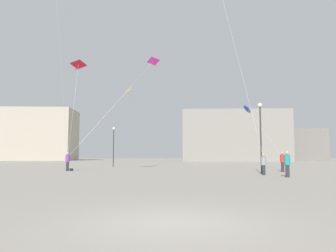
{
  "coord_description": "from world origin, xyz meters",
  "views": [
    {
      "loc": [
        -0.04,
        -7.26,
        1.5
      ],
      "look_at": [
        0.0,
        22.52,
        4.25
      ],
      "focal_mm": 33.96,
      "sensor_mm": 36.0,
      "label": 1
    }
  ],
  "objects_px": {
    "building_left_hall": "(40,135)",
    "lamppost_west": "(260,127)",
    "handbag_beside_flyer": "(71,170)",
    "kite_cobalt_diamond": "(247,109)",
    "person_in_red": "(282,161)",
    "kite_crimson_delta": "(78,66)",
    "lamppost_east": "(113,140)",
    "person_in_teal": "(287,163)",
    "building_right_hall": "(294,145)",
    "kite_magenta_delta": "(151,63)",
    "person_in_grey": "(263,163)",
    "kite_amber_delta": "(126,92)",
    "person_in_purple": "(67,160)",
    "building_centre_hall": "(232,137)"
  },
  "relations": [
    {
      "from": "building_left_hall",
      "to": "lamppost_west",
      "type": "xyz_separation_m",
      "value": [
        44.55,
        -65.89,
        -3.54
      ]
    },
    {
      "from": "handbag_beside_flyer",
      "to": "kite_cobalt_diamond",
      "type": "bearing_deg",
      "value": 34.5
    },
    {
      "from": "person_in_red",
      "to": "kite_crimson_delta",
      "type": "xyz_separation_m",
      "value": [
        -19.65,
        2.98,
        9.65
      ]
    },
    {
      "from": "lamppost_east",
      "to": "lamppost_west",
      "type": "relative_size",
      "value": 0.9
    },
    {
      "from": "person_in_teal",
      "to": "building_right_hall",
      "type": "distance_m",
      "value": 71.45
    },
    {
      "from": "kite_magenta_delta",
      "to": "building_right_hall",
      "type": "distance_m",
      "value": 62.52
    },
    {
      "from": "kite_cobalt_diamond",
      "to": "building_left_hall",
      "type": "relative_size",
      "value": 0.86
    },
    {
      "from": "person_in_grey",
      "to": "lamppost_west",
      "type": "xyz_separation_m",
      "value": [
        0.3,
        1.57,
        2.91
      ]
    },
    {
      "from": "kite_amber_delta",
      "to": "lamppost_east",
      "type": "relative_size",
      "value": 1.5
    },
    {
      "from": "person_in_purple",
      "to": "kite_crimson_delta",
      "type": "relative_size",
      "value": 0.18
    },
    {
      "from": "person_in_purple",
      "to": "person_in_teal",
      "type": "xyz_separation_m",
      "value": [
        17.88,
        -8.79,
        -0.01
      ]
    },
    {
      "from": "kite_amber_delta",
      "to": "handbag_beside_flyer",
      "type": "height_order",
      "value": "kite_amber_delta"
    },
    {
      "from": "kite_amber_delta",
      "to": "building_centre_hall",
      "type": "height_order",
      "value": "building_centre_hall"
    },
    {
      "from": "building_left_hall",
      "to": "handbag_beside_flyer",
      "type": "height_order",
      "value": "building_left_hall"
    },
    {
      "from": "person_in_purple",
      "to": "person_in_teal",
      "type": "relative_size",
      "value": 1.01
    },
    {
      "from": "kite_crimson_delta",
      "to": "building_left_hall",
      "type": "bearing_deg",
      "value": 114.84
    },
    {
      "from": "lamppost_west",
      "to": "handbag_beside_flyer",
      "type": "relative_size",
      "value": 18.16
    },
    {
      "from": "lamppost_west",
      "to": "building_right_hall",
      "type": "bearing_deg",
      "value": 66.17
    },
    {
      "from": "building_left_hall",
      "to": "lamppost_east",
      "type": "height_order",
      "value": "building_left_hall"
    },
    {
      "from": "kite_magenta_delta",
      "to": "lamppost_east",
      "type": "relative_size",
      "value": 2.33
    },
    {
      "from": "kite_cobalt_diamond",
      "to": "lamppost_west",
      "type": "bearing_deg",
      "value": -101.33
    },
    {
      "from": "building_centre_hall",
      "to": "lamppost_west",
      "type": "distance_m",
      "value": 58.07
    },
    {
      "from": "person_in_grey",
      "to": "kite_amber_delta",
      "type": "relative_size",
      "value": 0.21
    },
    {
      "from": "person_in_teal",
      "to": "lamppost_west",
      "type": "bearing_deg",
      "value": -147.36
    },
    {
      "from": "building_centre_hall",
      "to": "handbag_beside_flyer",
      "type": "xyz_separation_m",
      "value": [
        -26.38,
        -52.33,
        -6.22
      ]
    },
    {
      "from": "building_left_hall",
      "to": "building_right_hall",
      "type": "relative_size",
      "value": 1.22
    },
    {
      "from": "person_in_red",
      "to": "kite_magenta_delta",
      "type": "bearing_deg",
      "value": -54.05
    },
    {
      "from": "person_in_teal",
      "to": "kite_cobalt_diamond",
      "type": "bearing_deg",
      "value": -163.91
    },
    {
      "from": "lamppost_east",
      "to": "lamppost_west",
      "type": "bearing_deg",
      "value": -47.71
    },
    {
      "from": "person_in_purple",
      "to": "lamppost_east",
      "type": "bearing_deg",
      "value": 58.0
    },
    {
      "from": "person_in_grey",
      "to": "building_left_hall",
      "type": "xyz_separation_m",
      "value": [
        -44.25,
        67.46,
        6.45
      ]
    },
    {
      "from": "kite_magenta_delta",
      "to": "building_right_hall",
      "type": "bearing_deg",
      "value": 53.27
    },
    {
      "from": "kite_amber_delta",
      "to": "person_in_grey",
      "type": "bearing_deg",
      "value": -43.08
    },
    {
      "from": "building_right_hall",
      "to": "lamppost_west",
      "type": "xyz_separation_m",
      "value": [
        -27.45,
        -62.14,
        -0.51
      ]
    },
    {
      "from": "building_centre_hall",
      "to": "building_left_hall",
      "type": "bearing_deg",
      "value": 170.9
    },
    {
      "from": "person_in_purple",
      "to": "person_in_grey",
      "type": "xyz_separation_m",
      "value": [
        16.98,
        -6.38,
        -0.1
      ]
    },
    {
      "from": "kite_cobalt_diamond",
      "to": "handbag_beside_flyer",
      "type": "height_order",
      "value": "kite_cobalt_diamond"
    },
    {
      "from": "person_in_grey",
      "to": "kite_amber_delta",
      "type": "bearing_deg",
      "value": -143.26
    },
    {
      "from": "building_right_hall",
      "to": "person_in_teal",
      "type": "bearing_deg",
      "value": -112.1
    },
    {
      "from": "person_in_grey",
      "to": "lamppost_east",
      "type": "height_order",
      "value": "lamppost_east"
    },
    {
      "from": "building_right_hall",
      "to": "lamppost_west",
      "type": "relative_size",
      "value": 2.77
    },
    {
      "from": "handbag_beside_flyer",
      "to": "person_in_purple",
      "type": "bearing_deg",
      "value": -164.05
    },
    {
      "from": "person_in_teal",
      "to": "lamppost_east",
      "type": "distance_m",
      "value": 25.64
    },
    {
      "from": "kite_cobalt_diamond",
      "to": "building_centre_hall",
      "type": "distance_m",
      "value": 38.5
    },
    {
      "from": "person_in_red",
      "to": "building_centre_hall",
      "type": "height_order",
      "value": "building_centre_hall"
    },
    {
      "from": "kite_crimson_delta",
      "to": "lamppost_west",
      "type": "relative_size",
      "value": 1.7
    },
    {
      "from": "handbag_beside_flyer",
      "to": "building_right_hall",
      "type": "bearing_deg",
      "value": 52.21
    },
    {
      "from": "person_in_grey",
      "to": "kite_crimson_delta",
      "type": "bearing_deg",
      "value": -124.86
    },
    {
      "from": "person_in_teal",
      "to": "building_left_hall",
      "type": "relative_size",
      "value": 0.09
    },
    {
      "from": "kite_magenta_delta",
      "to": "building_left_hall",
      "type": "distance_m",
      "value": 64.05
    }
  ]
}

